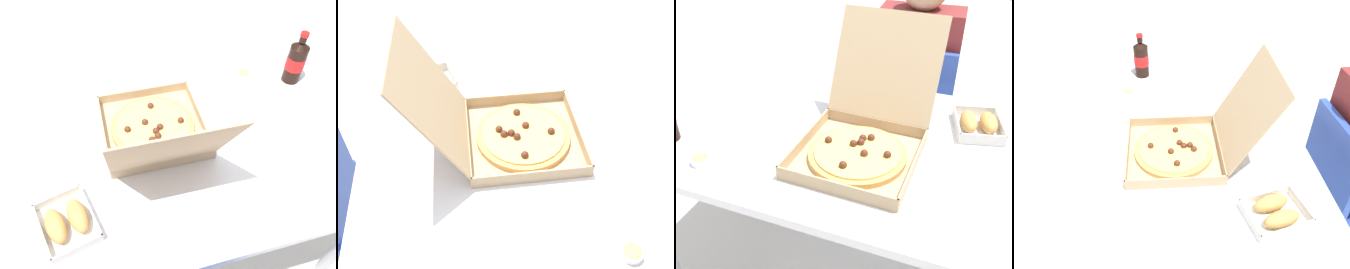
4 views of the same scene
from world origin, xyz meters
TOP-DOWN VIEW (x-y plane):
  - ground_plane at (0.00, 0.00)m, footprint 10.00×10.00m
  - dining_table at (0.00, 0.00)m, footprint 1.35×0.83m
  - pizza_box_open at (0.07, -0.06)m, footprint 0.37×0.54m
  - bread_side_box at (0.40, 0.19)m, footprint 0.19×0.22m
  - dipping_sauce_cup at (-0.37, -0.30)m, footprint 0.06×0.06m

SIDE VIEW (x-z plane):
  - ground_plane at x=0.00m, z-range 0.00..0.00m
  - dining_table at x=0.00m, z-range 0.28..0.99m
  - dipping_sauce_cup at x=-0.37m, z-range 0.71..0.73m
  - bread_side_box at x=0.40m, z-range 0.70..0.76m
  - pizza_box_open at x=0.07m, z-range 0.58..0.94m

